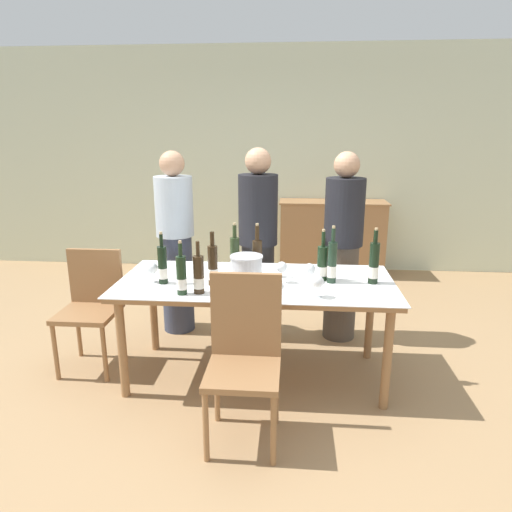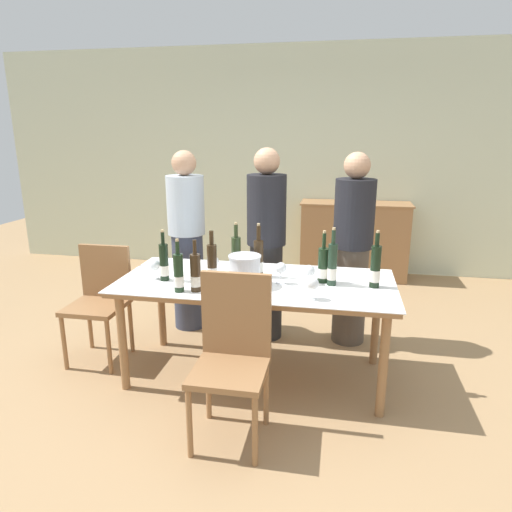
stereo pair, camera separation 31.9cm
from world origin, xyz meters
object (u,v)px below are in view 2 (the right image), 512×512
wine_bottle_1 (212,265)px  ice_bucket (245,270)px  person_guest_left (266,246)px  wine_bottle_3 (196,274)px  wine_glass_2 (309,271)px  wine_bottle_7 (258,259)px  wine_bottle_6 (323,266)px  person_host (187,242)px  wine_bottle_2 (332,265)px  chair_near_front (233,348)px  wine_glass_4 (281,269)px  chair_left_end (101,295)px  wine_bottle_4 (164,263)px  wine_bottle_5 (179,274)px  wine_bottle_8 (375,267)px  wine_bottle_0 (236,258)px  dining_table (256,289)px  sideboard_cabinet (354,240)px  wine_glass_3 (154,266)px  person_guest_right (352,250)px  wine_glass_0 (214,262)px  wine_glass_1 (312,284)px

wine_bottle_1 → ice_bucket: bearing=-1.1°
person_guest_left → wine_bottle_3: bearing=-107.5°
wine_glass_2 → person_guest_left: 0.82m
wine_bottle_7 → person_guest_left: bearing=93.8°
wine_bottle_6 → person_host: size_ratio=0.23×
wine_bottle_2 → chair_near_front: size_ratio=0.41×
wine_glass_4 → chair_left_end: chair_left_end is taller
wine_bottle_3 → wine_bottle_1: bearing=70.3°
ice_bucket → chair_near_front: (0.04, -0.55, -0.31)m
wine_bottle_2 → wine_bottle_4: (-1.17, -0.11, -0.01)m
chair_left_end → person_guest_left: 1.40m
wine_bottle_5 → wine_glass_2: (0.83, 0.31, -0.03)m
ice_bucket → person_host: (-0.72, 0.90, -0.05)m
wine_bottle_8 → person_host: bearing=154.2°
wine_bottle_0 → wine_glass_2: size_ratio=2.91×
dining_table → wine_bottle_4: (-0.64, -0.11, 0.20)m
ice_bucket → wine_bottle_0: size_ratio=0.56×
person_guest_left → chair_near_front: bearing=-88.8°
person_guest_left → wine_glass_4: bearing=-72.9°
sideboard_cabinet → wine_bottle_6: (-0.28, -2.55, 0.40)m
wine_bottle_8 → chair_left_end: (-2.09, 0.08, -0.36)m
ice_bucket → wine_bottle_2: (0.59, 0.12, 0.03)m
dining_table → wine_bottle_5: (-0.46, -0.32, 0.19)m
wine_glass_3 → wine_glass_4: wine_glass_4 is taller
wine_bottle_0 → person_host: person_host is taller
wine_bottle_5 → ice_bucket: bearing=26.7°
wine_bottle_2 → wine_bottle_7: wine_bottle_2 is taller
person_guest_left → person_guest_right: person_guest_left is taller
wine_bottle_8 → wine_glass_0: size_ratio=3.02×
wine_bottle_1 → chair_near_front: 0.70m
wine_bottle_5 → wine_glass_1: (0.87, 0.02, -0.02)m
wine_bottle_8 → wine_bottle_5: bearing=-165.5°
wine_bottle_3 → person_guest_right: bearing=45.0°
dining_table → wine_bottle_4: 0.68m
person_guest_left → ice_bucket: bearing=-91.0°
ice_bucket → wine_bottle_3: (-0.29, -0.17, 0.01)m
wine_bottle_4 → person_host: (-0.14, 0.89, -0.06)m
wine_bottle_3 → wine_glass_3: bearing=152.3°
wine_glass_4 → chair_near_front: (-0.19, -0.64, -0.30)m
wine_glass_3 → person_guest_right: size_ratio=0.09×
wine_bottle_1 → wine_glass_4: wine_bottle_1 is taller
wine_bottle_5 → chair_left_end: wine_bottle_5 is taller
wine_bottle_2 → wine_glass_4: 0.35m
ice_bucket → wine_bottle_1: 0.23m
wine_bottle_3 → person_guest_left: 1.03m
sideboard_cabinet → wine_glass_3: (-1.47, -2.70, 0.38)m
wine_bottle_2 → wine_bottle_8: 0.29m
sideboard_cabinet → wine_bottle_2: bearing=-94.7°
chair_near_front → chair_left_end: chair_near_front is taller
wine_glass_0 → wine_bottle_6: bearing=-3.4°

